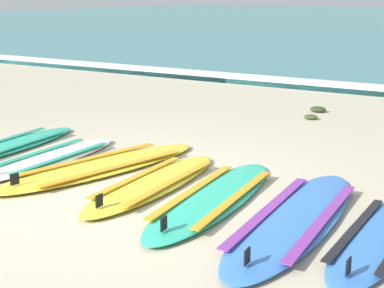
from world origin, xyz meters
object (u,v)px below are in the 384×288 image
at_px(surfboard_1, 50,159).
at_px(surfboard_6, 378,237).
at_px(surfboard_3, 154,183).
at_px(surfboard_5, 295,218).
at_px(surfboard_2, 101,166).
at_px(surfboard_4, 213,198).
at_px(surfboard_0, 15,144).

height_order(surfboard_1, surfboard_6, same).
relative_size(surfboard_3, surfboard_5, 0.83).
relative_size(surfboard_1, surfboard_2, 0.79).
distance_m(surfboard_3, surfboard_5, 1.51).
bearing_deg(surfboard_5, surfboard_6, -2.35).
bearing_deg(surfboard_4, surfboard_6, -4.36).
xyz_separation_m(surfboard_3, surfboard_6, (2.18, -0.17, 0.00)).
distance_m(surfboard_0, surfboard_2, 1.50).
xyz_separation_m(surfboard_0, surfboard_2, (1.49, -0.17, -0.00)).
relative_size(surfboard_0, surfboard_2, 0.78).
height_order(surfboard_0, surfboard_4, same).
xyz_separation_m(surfboard_1, surfboard_5, (2.98, -0.25, -0.00)).
distance_m(surfboard_2, surfboard_5, 2.32).
height_order(surfboard_0, surfboard_5, same).
bearing_deg(surfboard_0, surfboard_2, -6.53).
bearing_deg(surfboard_3, surfboard_0, 171.51).
bearing_deg(surfboard_3, surfboard_6, -4.52).
distance_m(surfboard_2, surfboard_6, 3.00).
bearing_deg(surfboard_1, surfboard_0, 163.58).
bearing_deg(surfboard_5, surfboard_0, 172.70).
xyz_separation_m(surfboard_2, surfboard_3, (0.79, -0.17, 0.00)).
bearing_deg(surfboard_1, surfboard_6, -4.32).
xyz_separation_m(surfboard_1, surfboard_4, (2.17, -0.16, -0.00)).
relative_size(surfboard_4, surfboard_5, 0.91).
distance_m(surfboard_2, surfboard_3, 0.81).
bearing_deg(surfboard_3, surfboard_1, 175.97).
bearing_deg(surfboard_0, surfboard_4, -7.64).
xyz_separation_m(surfboard_0, surfboard_5, (3.79, -0.49, -0.00)).
height_order(surfboard_0, surfboard_1, same).
bearing_deg(surfboard_0, surfboard_5, -7.30).
bearing_deg(surfboard_6, surfboard_5, 177.65).
bearing_deg(surfboard_4, surfboard_2, 171.26).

